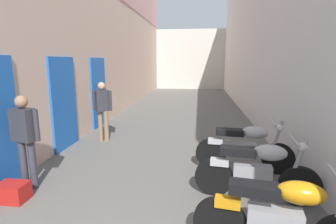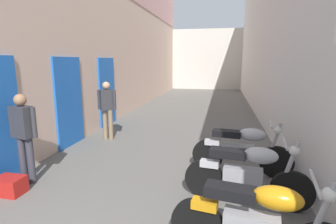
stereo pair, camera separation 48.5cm
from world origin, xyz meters
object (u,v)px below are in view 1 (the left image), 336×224
object	(u,v)px
motorcycle_second	(281,215)
motorcycle_third	(257,169)
pedestrian_mid_alley	(25,135)
motorcycle_fourth	(245,146)
plastic_crate	(13,192)
pedestrian_further_down	(102,107)

from	to	relation	value
motorcycle_second	motorcycle_third	xyz separation A→B (m)	(0.00, 1.19, 0.00)
pedestrian_mid_alley	motorcycle_fourth	bearing A→B (deg)	17.04
motorcycle_second	pedestrian_mid_alley	world-z (taller)	pedestrian_mid_alley
plastic_crate	motorcycle_second	bearing A→B (deg)	-11.12
motorcycle_second	pedestrian_further_down	world-z (taller)	pedestrian_further_down
pedestrian_further_down	plastic_crate	world-z (taller)	pedestrian_further_down
motorcycle_fourth	pedestrian_mid_alley	world-z (taller)	pedestrian_mid_alley
motorcycle_second	plastic_crate	distance (m)	3.77
motorcycle_fourth	pedestrian_further_down	distance (m)	3.74
motorcycle_second	motorcycle_third	distance (m)	1.19
pedestrian_further_down	plastic_crate	bearing A→B (deg)	-95.46
motorcycle_fourth	pedestrian_mid_alley	xyz separation A→B (m)	(-3.69, -1.13, 0.42)
motorcycle_second	motorcycle_fourth	bearing A→B (deg)	90.00
motorcycle_third	motorcycle_fourth	bearing A→B (deg)	90.00
motorcycle_third	motorcycle_fourth	distance (m)	1.09
motorcycle_third	pedestrian_mid_alley	xyz separation A→B (m)	(-3.69, -0.04, 0.42)
motorcycle_second	motorcycle_fourth	distance (m)	2.28
pedestrian_mid_alley	plastic_crate	size ratio (longest dim) A/B	3.57
motorcycle_fourth	motorcycle_second	bearing A→B (deg)	-90.00
pedestrian_mid_alley	plastic_crate	world-z (taller)	pedestrian_mid_alley
motorcycle_third	pedestrian_mid_alley	size ratio (longest dim) A/B	1.17
motorcycle_fourth	pedestrian_further_down	xyz separation A→B (m)	(-3.39, 1.53, 0.42)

